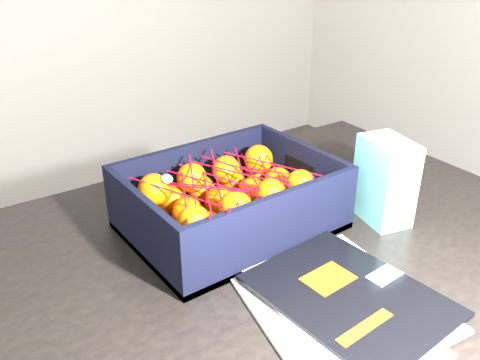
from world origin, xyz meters
TOP-DOWN VIEW (x-y plane):
  - table at (-0.20, -0.14)m, footprint 1.24×0.86m
  - magazine_stack at (-0.19, -0.33)m, footprint 0.29×0.32m
  - produce_crate at (-0.19, -0.05)m, footprint 0.37×0.27m
  - clementine_heap at (-0.19, -0.05)m, footprint 0.35×0.26m
  - mesh_net at (-0.19, -0.06)m, footprint 0.30×0.24m
  - retail_carton at (0.06, -0.20)m, footprint 0.10×0.12m

SIDE VIEW (x-z plane):
  - table at x=-0.20m, z-range 0.28..1.03m
  - magazine_stack at x=-0.19m, z-range 0.75..0.77m
  - produce_crate at x=-0.19m, z-range 0.73..0.85m
  - clementine_heap at x=-0.19m, z-range 0.75..0.85m
  - retail_carton at x=0.06m, z-range 0.75..0.91m
  - mesh_net at x=-0.19m, z-range 0.81..0.89m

